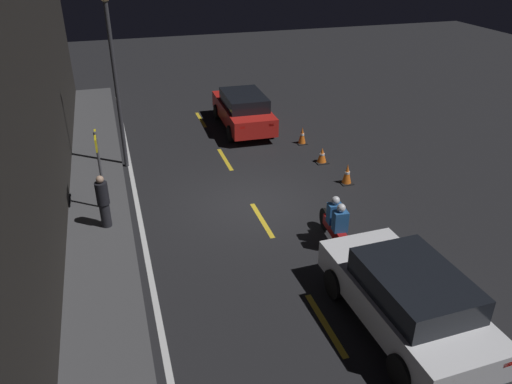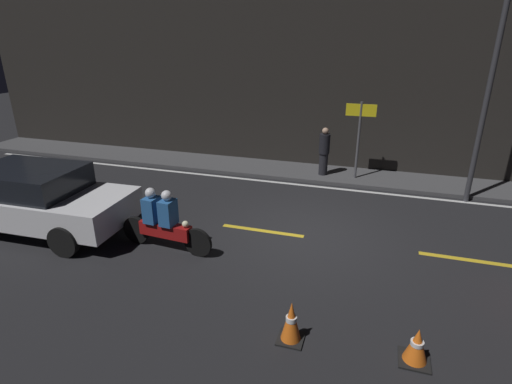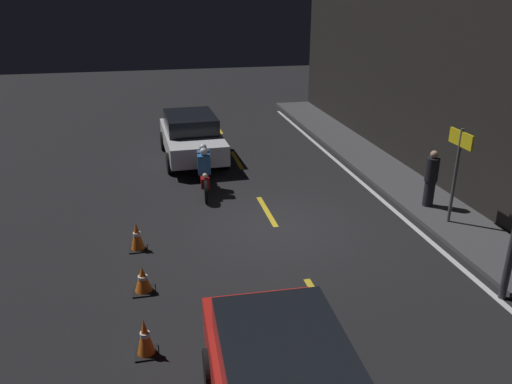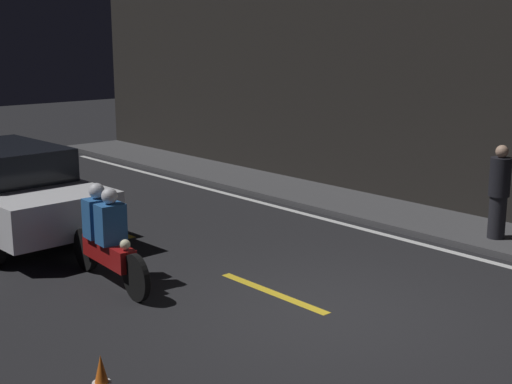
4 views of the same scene
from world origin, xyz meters
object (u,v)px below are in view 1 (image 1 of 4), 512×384
object	(u,v)px
sedan_white	(407,297)
shop_sign	(98,156)
taxi_red	(243,110)
traffic_cone_mid	(322,155)
pedestrian	(103,201)
street_lamp	(115,76)
traffic_cone_far	(302,136)
motorcycle	(336,224)
traffic_cone_near	(347,174)

from	to	relation	value
sedan_white	shop_sign	world-z (taller)	shop_sign
taxi_red	sedan_white	bearing A→B (deg)	-178.44
taxi_red	traffic_cone_mid	world-z (taller)	taxi_red
pedestrian	street_lamp	size ratio (longest dim) A/B	0.27
traffic_cone_far	pedestrian	size ratio (longest dim) A/B	0.44
shop_sign	street_lamp	bearing A→B (deg)	-14.24
taxi_red	shop_sign	bearing A→B (deg)	135.84
traffic_cone_far	shop_sign	xyz separation A→B (m)	(-3.29, 7.52, 1.47)
street_lamp	motorcycle	bearing A→B (deg)	-143.89
traffic_cone_near	sedan_white	bearing A→B (deg)	163.85
motorcycle	sedan_white	bearing A→B (deg)	-174.68
traffic_cone_near	traffic_cone_mid	size ratio (longest dim) A/B	1.23
pedestrian	traffic_cone_mid	bearing A→B (deg)	-72.04
taxi_red	street_lamp	distance (m)	6.08
traffic_cone_near	traffic_cone_far	xyz separation A→B (m)	(3.66, 0.13, -0.01)
traffic_cone_far	motorcycle	bearing A→B (deg)	165.41
shop_sign	motorcycle	bearing A→B (deg)	-122.37
traffic_cone_far	sedan_white	bearing A→B (deg)	170.23
traffic_cone_mid	traffic_cone_far	xyz separation A→B (m)	(1.88, 0.02, 0.06)
motorcycle	traffic_cone_mid	xyz separation A→B (m)	(5.04, -1.82, -0.38)
sedan_white	motorcycle	size ratio (longest dim) A/B	1.99
traffic_cone_near	traffic_cone_mid	world-z (taller)	traffic_cone_near
traffic_cone_mid	shop_sign	world-z (taller)	shop_sign
shop_sign	street_lamp	size ratio (longest dim) A/B	0.42
traffic_cone_mid	taxi_red	bearing A→B (deg)	22.72
taxi_red	traffic_cone_far	bearing A→B (deg)	-141.65
motorcycle	traffic_cone_near	xyz separation A→B (m)	(3.25, -1.93, -0.32)
traffic_cone_near	street_lamp	world-z (taller)	street_lamp
sedan_white	traffic_cone_far	distance (m)	10.34
traffic_cone_near	street_lamp	size ratio (longest dim) A/B	0.12
motorcycle	pedestrian	bearing A→B (deg)	70.16
pedestrian	traffic_cone_far	bearing A→B (deg)	-60.14
traffic_cone_far	shop_sign	world-z (taller)	shop_sign
taxi_red	traffic_cone_mid	size ratio (longest dim) A/B	8.11
traffic_cone_mid	street_lamp	xyz separation A→B (m)	(1.71, 6.75, 2.96)
taxi_red	motorcycle	size ratio (longest dim) A/B	2.06
pedestrian	shop_sign	xyz separation A→B (m)	(1.03, -0.02, 0.91)
sedan_white	pedestrian	distance (m)	8.23
traffic_cone_near	traffic_cone_mid	xyz separation A→B (m)	(1.79, 0.11, -0.06)
sedan_white	street_lamp	world-z (taller)	street_lamp
shop_sign	traffic_cone_mid	bearing A→B (deg)	-79.35
sedan_white	traffic_cone_mid	size ratio (longest dim) A/B	7.84
sedan_white	motorcycle	distance (m)	3.26
motorcycle	traffic_cone_far	size ratio (longest dim) A/B	3.25
traffic_cone_near	traffic_cone_far	size ratio (longest dim) A/B	1.02
motorcycle	street_lamp	xyz separation A→B (m)	(6.75, 4.92, 2.59)
traffic_cone_mid	pedestrian	distance (m)	7.97
pedestrian	motorcycle	bearing A→B (deg)	-114.32
street_lamp	shop_sign	bearing A→B (deg)	165.76
taxi_red	shop_sign	distance (m)	8.12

